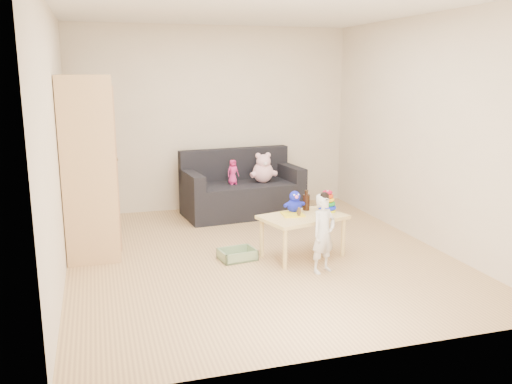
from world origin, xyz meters
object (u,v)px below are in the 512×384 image
object	(u,v)px
wardrobe	(89,165)
sofa	(243,199)
toddler	(323,235)
play_table	(303,236)

from	to	relation	value
wardrobe	sofa	world-z (taller)	wardrobe
sofa	toddler	bearing A→B (deg)	-91.26
toddler	play_table	bearing A→B (deg)	70.21
sofa	toddler	xyz separation A→B (m)	(0.19, -2.38, 0.16)
sofa	toddler	world-z (taller)	toddler
sofa	play_table	size ratio (longest dim) A/B	1.84
toddler	sofa	bearing A→B (deg)	71.53
sofa	wardrobe	bearing A→B (deg)	-159.28
wardrobe	play_table	world-z (taller)	wardrobe
wardrobe	sofa	distance (m)	2.36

